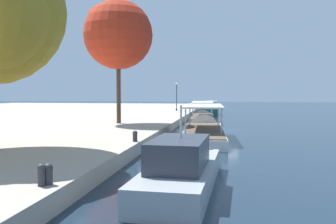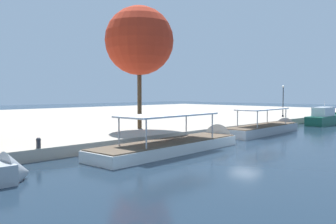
# 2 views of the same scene
# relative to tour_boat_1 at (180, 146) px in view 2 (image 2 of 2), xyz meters

# --- Properties ---
(ground_plane) EXTENTS (220.00, 220.00, 0.00)m
(ground_plane) POSITION_rel_tour_boat_1_xyz_m (6.12, -1.91, -0.32)
(ground_plane) COLOR #192838
(dock_promenade) EXTENTS (120.00, 55.00, 0.80)m
(dock_promenade) POSITION_rel_tour_boat_1_xyz_m (6.12, 30.90, 0.09)
(dock_promenade) COLOR #A39989
(dock_promenade) RESTS_ON ground_plane
(tour_boat_1) EXTENTS (14.76, 3.96, 4.11)m
(tour_boat_1) POSITION_rel_tour_boat_1_xyz_m (0.00, 0.00, 0.00)
(tour_boat_1) COLOR silver
(tour_boat_1) RESTS_ON ground_plane
(tour_boat_2) EXTENTS (13.40, 3.32, 3.78)m
(tour_boat_2) POSITION_rel_tour_boat_1_xyz_m (15.10, 1.01, -0.03)
(tour_boat_2) COLOR #9EA3A8
(tour_boat_2) RESTS_ON ground_plane
(motor_yacht_3) EXTENTS (9.96, 2.56, 3.91)m
(motor_yacht_3) POSITION_rel_tour_boat_1_xyz_m (30.79, 0.54, 0.40)
(motor_yacht_3) COLOR #14513D
(motor_yacht_3) RESTS_ON ground_plane
(mooring_bollard_2) EXTENTS (0.31, 0.31, 0.69)m
(mooring_bollard_2) POSITION_rel_tour_boat_1_xyz_m (-9.44, 3.74, 0.86)
(mooring_bollard_2) COLOR #2D2D33
(mooring_bollard_2) RESTS_ON dock_promenade
(lamp_post) EXTENTS (0.32, 0.32, 4.68)m
(lamp_post) POSITION_rel_tour_boat_1_xyz_m (29.43, 6.25, 2.97)
(lamp_post) COLOR black
(lamp_post) RESTS_ON dock_promenade
(tree_1) EXTENTS (6.78, 6.78, 12.09)m
(tree_1) POSITION_rel_tour_boat_1_xyz_m (3.50, 8.73, 9.28)
(tree_1) COLOR #4C3823
(tree_1) RESTS_ON dock_promenade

